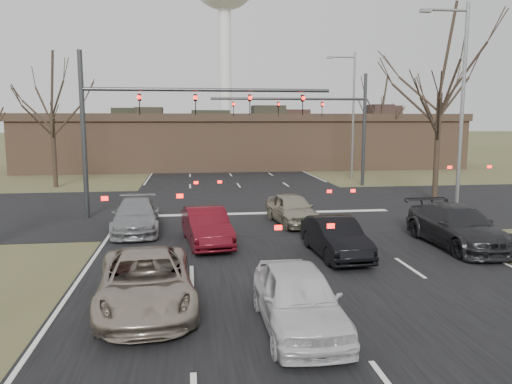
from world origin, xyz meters
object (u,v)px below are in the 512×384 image
Objects in this scene: mast_arm_far at (326,116)px; car_black_hatch at (335,237)px; streetlight_right_near at (459,102)px; car_silver_ahead at (292,209)px; car_red_ahead at (207,226)px; mast_arm_near at (153,113)px; car_charcoal_sedan at (458,226)px; building at (245,141)px; car_white_sedan at (298,298)px; car_grey_ahead at (136,216)px; car_silver_suv at (146,282)px; streetlight_right_far at (351,109)px.

mast_arm_far is 19.34m from car_black_hatch.
streetlight_right_near is 9.11m from car_silver_ahead.
mast_arm_far reaches higher than car_red_ahead.
mast_arm_near is 2.28× the size of car_charcoal_sedan.
building reaches higher than car_charcoal_sedan.
car_white_sedan reaches higher than car_silver_ahead.
mast_arm_near is 15.35m from car_white_sedan.
car_white_sedan is (-9.91, -11.13, -4.85)m from streetlight_right_near.
mast_arm_far is 2.34× the size of car_grey_ahead.
car_charcoal_sedan is 7.21m from car_silver_ahead.
car_white_sedan is at bearing -131.69° from streetlight_right_near.
car_silver_suv is 1.23× the size of car_black_hatch.
car_silver_suv is at bearing -85.93° from car_grey_ahead.
building is at bearing 123.65° from streetlight_right_far.
building reaches higher than car_red_ahead.
car_charcoal_sedan is at bearing -82.12° from building.
car_charcoal_sedan is 9.53m from car_red_ahead.
car_black_hatch is at bearing -109.29° from streetlight_right_far.
car_silver_ahead is (6.96, 0.64, 0.01)m from car_grey_ahead.
car_grey_ahead is 6.99m from car_silver_ahead.
car_white_sedan is at bearing -117.05° from car_black_hatch.
streetlight_right_far is 2.42× the size of car_silver_ahead.
car_black_hatch is at bearing -34.60° from car_red_ahead.
car_grey_ahead is 1.11× the size of car_red_ahead.
streetlight_right_near is 15.68m from car_white_sedan.
car_red_ahead is at bearing -165.80° from streetlight_right_near.
car_black_hatch is 0.78× the size of car_charcoal_sedan.
streetlight_right_far is at bearing 51.89° from mast_arm_far.
car_black_hatch is at bearing -173.06° from car_charcoal_sedan.
streetlight_right_far is 23.55m from car_grey_ahead.
car_grey_ahead is 3.92m from car_red_ahead.
car_charcoal_sedan is (4.97, 0.74, 0.09)m from car_black_hatch.
car_charcoal_sedan is (4.50, -32.53, -1.89)m from building.
streetlight_right_far reaches higher than car_grey_ahead.
car_white_sedan is at bearing -140.46° from car_charcoal_sedan.
building is 7.99× the size of car_charcoal_sedan.
mast_arm_far reaches higher than car_black_hatch.
car_red_ahead is 1.03× the size of car_silver_ahead.
car_black_hatch is 0.97× the size of car_red_ahead.
car_silver_suv is (-13.48, -9.38, -4.88)m from streetlight_right_near.
streetlight_right_near is 1.00× the size of streetlight_right_far.
car_grey_ahead is at bearing 131.07° from car_red_ahead.
car_grey_ahead is (-14.64, -0.35, -4.90)m from streetlight_right_near.
car_silver_suv is 0.96× the size of car_charcoal_sedan.
car_black_hatch is at bearing -144.18° from streetlight_right_near.
car_red_ahead is (2.33, -5.97, -4.37)m from mast_arm_near.
mast_arm_near is at bearing -106.13° from building.
building is 8.34× the size of car_silver_suv.
mast_arm_far is 1.11× the size of streetlight_right_far.
car_white_sedan is at bearing -110.31° from streetlight_right_far.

